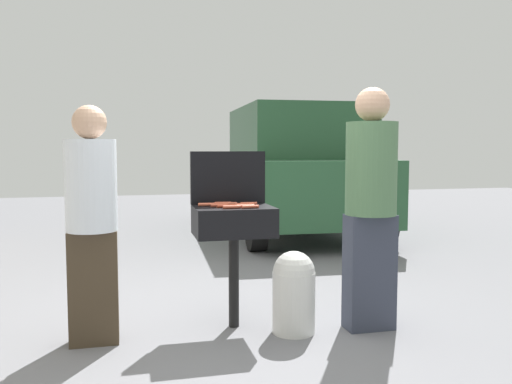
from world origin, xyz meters
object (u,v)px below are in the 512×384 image
hot_dog_9 (232,207)px  person_right (371,200)px  hot_dog_0 (207,204)px  propane_tank (294,290)px  hot_dog_5 (243,205)px  parked_minivan (293,170)px  person_left (92,216)px  hot_dog_12 (242,206)px  hot_dog_3 (225,206)px  hot_dog_4 (228,204)px  hot_dog_1 (219,205)px  bbq_grill (234,225)px  hot_dog_2 (250,207)px  hot_dog_6 (223,203)px  hot_dog_10 (249,204)px  hot_dog_11 (246,206)px  hot_dog_8 (220,205)px  hot_dog_7 (246,205)px

hot_dog_9 → person_right: (1.04, -0.16, 0.05)m
hot_dog_0 → propane_tank: 0.93m
hot_dog_5 → hot_dog_9: size_ratio=1.00×
hot_dog_0 → parked_minivan: parked_minivan is taller
person_left → hot_dog_12: bearing=3.9°
person_left → hot_dog_5: bearing=8.0°
hot_dog_3 → hot_dog_9: (0.03, -0.08, 0.00)m
hot_dog_4 → hot_dog_1: bearing=-133.7°
bbq_grill → hot_dog_2: hot_dog_2 is taller
hot_dog_2 → hot_dog_6: bearing=118.1°
bbq_grill → hot_dog_5: 0.18m
person_right → hot_dog_9: bearing=-10.4°
person_left → person_right: size_ratio=0.92×
hot_dog_2 → hot_dog_5: (-0.02, 0.16, 0.00)m
hot_dog_10 → hot_dog_3: bearing=-149.6°
hot_dog_0 → hot_dog_5: 0.28m
hot_dog_2 → hot_dog_12: 0.10m
hot_dog_5 → hot_dog_6: size_ratio=1.00×
hot_dog_1 → hot_dog_11: bearing=-26.3°
hot_dog_3 → hot_dog_4: 0.15m
hot_dog_0 → hot_dog_8: same height
hot_dog_6 → hot_dog_7: (0.14, -0.17, 0.00)m
hot_dog_9 → parked_minivan: 4.85m
hot_dog_4 → propane_tank: size_ratio=0.21×
hot_dog_9 → hot_dog_11: size_ratio=1.00×
hot_dog_0 → parked_minivan: (2.06, 4.25, 0.08)m
hot_dog_7 → person_right: 0.94m
hot_dog_11 → parked_minivan: bearing=68.0°
hot_dog_1 → hot_dog_7: (0.20, -0.03, 0.00)m
hot_dog_10 → person_right: (0.86, -0.36, 0.05)m
hot_dog_3 → parked_minivan: 4.79m
hot_dog_12 → propane_tank: hot_dog_12 is taller
hot_dog_5 → hot_dog_8: (-0.18, 0.02, 0.00)m
hot_dog_10 → person_right: bearing=-22.6°
hot_dog_3 → hot_dog_10: 0.24m
hot_dog_2 → hot_dog_7: (-0.01, 0.11, 0.00)m
hot_dog_9 → hot_dog_8: bearing=108.8°
hot_dog_1 → hot_dog_3: same height
hot_dog_9 → hot_dog_10: bearing=49.0°
hot_dog_8 → propane_tank: hot_dog_8 is taller
hot_dog_9 → hot_dog_6: bearing=93.3°
hot_dog_4 → parked_minivan: bearing=66.1°
hot_dog_3 → person_right: size_ratio=0.07×
hot_dog_0 → hot_dog_9: size_ratio=1.00×
bbq_grill → person_left: person_left is taller
hot_dog_6 → hot_dog_7: size_ratio=1.00×
person_right → hot_dog_10: bearing=-24.4°
hot_dog_4 → hot_dog_3: bearing=-109.4°
hot_dog_10 → hot_dog_11: bearing=-110.6°
hot_dog_7 → person_left: (-1.12, -0.08, -0.04)m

